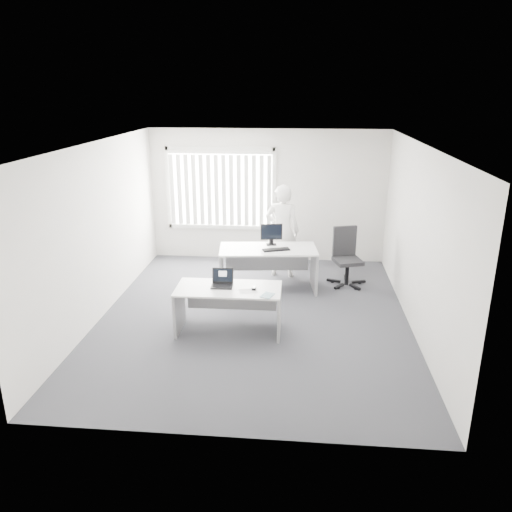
# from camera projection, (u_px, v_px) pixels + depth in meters

# --- Properties ---
(ground) EXTENTS (6.00, 6.00, 0.00)m
(ground) POSITION_uv_depth(u_px,v_px,m) (254.00, 317.00, 8.22)
(ground) COLOR #46474D
(ground) RESTS_ON ground
(wall_back) EXTENTS (5.00, 0.02, 2.80)m
(wall_back) POSITION_uv_depth(u_px,v_px,m) (268.00, 196.00, 10.60)
(wall_back) COLOR silver
(wall_back) RESTS_ON ground
(wall_front) EXTENTS (5.00, 0.02, 2.80)m
(wall_front) POSITION_uv_depth(u_px,v_px,m) (225.00, 320.00, 4.94)
(wall_front) COLOR silver
(wall_front) RESTS_ON ground
(wall_left) EXTENTS (0.02, 6.00, 2.80)m
(wall_left) POSITION_uv_depth(u_px,v_px,m) (99.00, 231.00, 7.99)
(wall_left) COLOR silver
(wall_left) RESTS_ON ground
(wall_right) EXTENTS (0.02, 6.00, 2.80)m
(wall_right) POSITION_uv_depth(u_px,v_px,m) (418.00, 240.00, 7.55)
(wall_right) COLOR silver
(wall_right) RESTS_ON ground
(ceiling) EXTENTS (5.00, 6.00, 0.02)m
(ceiling) POSITION_uv_depth(u_px,v_px,m) (254.00, 144.00, 7.33)
(ceiling) COLOR silver
(ceiling) RESTS_ON wall_back
(window) EXTENTS (2.32, 0.06, 1.76)m
(window) POSITION_uv_depth(u_px,v_px,m) (221.00, 189.00, 10.61)
(window) COLOR silver
(window) RESTS_ON wall_back
(blinds) EXTENTS (2.20, 0.10, 1.50)m
(blinds) POSITION_uv_depth(u_px,v_px,m) (220.00, 191.00, 10.56)
(blinds) COLOR white
(blinds) RESTS_ON wall_back
(desk_near) EXTENTS (1.59, 0.76, 0.72)m
(desk_near) POSITION_uv_depth(u_px,v_px,m) (229.00, 300.00, 7.58)
(desk_near) COLOR silver
(desk_near) RESTS_ON ground
(desk_far) EXTENTS (1.84, 1.02, 0.80)m
(desk_far) POSITION_uv_depth(u_px,v_px,m) (268.00, 260.00, 9.17)
(desk_far) COLOR silver
(desk_far) RESTS_ON ground
(office_chair) EXTENTS (0.78, 0.78, 1.10)m
(office_chair) POSITION_uv_depth(u_px,v_px,m) (346.00, 267.00, 9.51)
(office_chair) COLOR black
(office_chair) RESTS_ON ground
(person) EXTENTS (0.70, 0.49, 1.85)m
(person) POSITION_uv_depth(u_px,v_px,m) (282.00, 231.00, 9.77)
(person) COLOR white
(person) RESTS_ON ground
(laptop) EXTENTS (0.33, 0.30, 0.25)m
(laptop) POSITION_uv_depth(u_px,v_px,m) (222.00, 279.00, 7.51)
(laptop) COLOR black
(laptop) RESTS_ON desk_near
(paper_sheet) EXTENTS (0.32, 0.27, 0.00)m
(paper_sheet) POSITION_uv_depth(u_px,v_px,m) (249.00, 291.00, 7.39)
(paper_sheet) COLOR silver
(paper_sheet) RESTS_ON desk_near
(mouse) EXTENTS (0.07, 0.11, 0.04)m
(mouse) POSITION_uv_depth(u_px,v_px,m) (254.00, 288.00, 7.45)
(mouse) COLOR silver
(mouse) RESTS_ON paper_sheet
(booklet) EXTENTS (0.22, 0.26, 0.01)m
(booklet) POSITION_uv_depth(u_px,v_px,m) (267.00, 295.00, 7.23)
(booklet) COLOR white
(booklet) RESTS_ON desk_near
(keyboard) EXTENTS (0.51, 0.31, 0.02)m
(keyboard) POSITION_uv_depth(u_px,v_px,m) (276.00, 250.00, 8.99)
(keyboard) COLOR black
(keyboard) RESTS_ON desk_far
(monitor) EXTENTS (0.41, 0.18, 0.40)m
(monitor) POSITION_uv_depth(u_px,v_px,m) (271.00, 234.00, 9.25)
(monitor) COLOR black
(monitor) RESTS_ON desk_far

